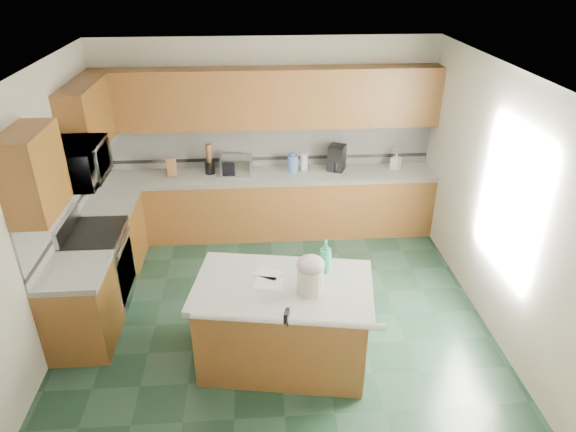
{
  "coord_description": "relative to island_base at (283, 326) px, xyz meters",
  "views": [
    {
      "loc": [
        -0.2,
        -4.55,
        3.7
      ],
      "look_at": [
        0.15,
        0.35,
        1.12
      ],
      "focal_mm": 32.0,
      "sensor_mm": 36.0,
      "label": 1
    }
  ],
  "objects": [
    {
      "name": "knife_block",
      "position": [
        -1.36,
        2.68,
        0.61
      ],
      "size": [
        0.17,
        0.2,
        0.26
      ],
      "primitive_type": "cube",
      "rotation": [
        -0.31,
        0.0,
        0.21
      ],
      "color": "#472814",
      "rests_on": "back_countertop"
    },
    {
      "name": "treat_jar_knob_end_l",
      "position": [
        0.2,
        -0.12,
        0.83
      ],
      "size": [
        0.04,
        0.04,
        0.04
      ],
      "primitive_type": "sphere",
      "color": "tan",
      "rests_on": "treat_jar_lid"
    },
    {
      "name": "left_counter_rear",
      "position": [
        -2.03,
        1.92,
        0.46
      ],
      "size": [
        0.64,
        0.82,
        0.06
      ],
      "primitive_type": "cube",
      "color": "white",
      "rests_on": "left_base_cab_rear"
    },
    {
      "name": "left_counter_front",
      "position": [
        -2.03,
        0.39,
        0.46
      ],
      "size": [
        0.64,
        0.72,
        0.06
      ],
      "primitive_type": "cube",
      "color": "white",
      "rests_on": "left_base_cab_front"
    },
    {
      "name": "range_oven_door",
      "position": [
        -1.74,
        1.13,
        -0.03
      ],
      "size": [
        0.02,
        0.68,
        0.55
      ],
      "primitive_type": "cube",
      "color": "black",
      "rests_on": "range_body"
    },
    {
      "name": "left_backsplash",
      "position": [
        -2.32,
        1.18,
        0.81
      ],
      "size": [
        0.02,
        2.3,
        0.63
      ],
      "primitive_type": "cube",
      "color": "silver",
      "rests_on": "wall_left"
    },
    {
      "name": "treat_jar",
      "position": [
        0.24,
        -0.12,
        0.61
      ],
      "size": [
        0.25,
        0.25,
        0.25
      ],
      "primitive_type": "cylinder",
      "rotation": [
        0.0,
        0.0,
        0.07
      ],
      "color": "beige",
      "rests_on": "island_top"
    },
    {
      "name": "utensil_bundle",
      "position": [
        -0.84,
        2.71,
        0.79
      ],
      "size": [
        0.08,
        0.08,
        0.25
      ],
      "primitive_type": "cylinder",
      "color": "#472814",
      "rests_on": "utensil_crock"
    },
    {
      "name": "paper_sheet_a",
      "position": [
        -0.13,
        0.03,
        0.49
      ],
      "size": [
        0.31,
        0.27,
        0.0
      ],
      "primitive_type": "cube",
      "rotation": [
        0.0,
        0.0,
        -0.26
      ],
      "color": "white",
      "rests_on": "island_top"
    },
    {
      "name": "clamp_handle",
      "position": [
        0.0,
        -0.54,
        0.48
      ],
      "size": [
        0.02,
        0.08,
        0.02
      ],
      "primitive_type": "cylinder",
      "rotation": [
        1.57,
        0.0,
        0.0
      ],
      "color": "black",
      "rests_on": "island_top"
    },
    {
      "name": "left_upper_cab_front",
      "position": [
        -2.17,
        0.39,
        1.51
      ],
      "size": [
        0.33,
        0.72,
        0.78
      ],
      "primitive_type": "cube",
      "color": "#4E2F0E",
      "rests_on": "wall_left"
    },
    {
      "name": "wall_back",
      "position": [
        -0.03,
        2.95,
        0.92
      ],
      "size": [
        4.6,
        0.04,
        2.7
      ],
      "primitive_type": "cube",
      "color": "silver",
      "rests_on": "ground"
    },
    {
      "name": "window_light_proxy",
      "position": [
        2.26,
        0.43,
        1.07
      ],
      "size": [
        0.02,
        1.4,
        1.1
      ],
      "primitive_type": "cube",
      "color": "white",
      "rests_on": "wall_right"
    },
    {
      "name": "wall_front",
      "position": [
        -0.03,
        -1.69,
        0.92
      ],
      "size": [
        4.6,
        0.04,
        2.7
      ],
      "primitive_type": "cube",
      "color": "silver",
      "rests_on": "ground"
    },
    {
      "name": "soap_bottle_back",
      "position": [
        1.76,
        2.68,
        0.62
      ],
      "size": [
        0.17,
        0.17,
        0.26
      ],
      "primitive_type": "imported",
      "rotation": [
        0.0,
        0.0,
        0.8
      ],
      "color": "white",
      "rests_on": "back_countertop"
    },
    {
      "name": "toaster_oven",
      "position": [
        -0.48,
        2.68,
        0.61
      ],
      "size": [
        0.44,
        0.33,
        0.24
      ],
      "primitive_type": "cube",
      "rotation": [
        0.0,
        0.0,
        -0.11
      ],
      "color": "#B7B7BC",
      "rests_on": "back_countertop"
    },
    {
      "name": "left_base_cab_rear",
      "position": [
        -2.03,
        1.92,
        0.0
      ],
      "size": [
        0.6,
        0.82,
        0.86
      ],
      "primitive_type": "cube",
      "color": "#4E2F0E",
      "rests_on": "ground"
    },
    {
      "name": "island_top",
      "position": [
        0.0,
        0.0,
        0.46
      ],
      "size": [
        1.8,
        1.25,
        0.06
      ],
      "primitive_type": "cube",
      "rotation": [
        0.0,
        0.0,
        -0.17
      ],
      "color": "white",
      "rests_on": "island_base"
    },
    {
      "name": "back_upper_cab",
      "position": [
        -0.03,
        2.77,
        1.51
      ],
      "size": [
        4.6,
        0.33,
        0.78
      ],
      "primitive_type": "cube",
      "color": "#4E2F0E",
      "rests_on": "wall_back"
    },
    {
      "name": "utensil_crock",
      "position": [
        -0.84,
        2.71,
        0.58
      ],
      "size": [
        0.14,
        0.14,
        0.17
      ],
      "primitive_type": "cylinder",
      "color": "black",
      "rests_on": "back_countertop"
    },
    {
      "name": "treat_jar_lid",
      "position": [
        0.24,
        -0.12,
        0.77
      ],
      "size": [
        0.26,
        0.26,
        0.16
      ],
      "primitive_type": "ellipsoid",
      "color": "beige",
      "rests_on": "treat_jar"
    },
    {
      "name": "range_body",
      "position": [
        -2.03,
        1.13,
        0.01
      ],
      "size": [
        0.6,
        0.76,
        0.88
      ],
      "primitive_type": "cube",
      "color": "#B7B7BC",
      "rests_on": "ground"
    },
    {
      "name": "soap_back_cap",
      "position": [
        1.76,
        2.68,
        0.76
      ],
      "size": [
        0.02,
        0.02,
        0.03
      ],
      "primitive_type": "cylinder",
      "color": "red",
      "rests_on": "soap_bottle_back"
    },
    {
      "name": "island_bullnose",
      "position": [
        0.0,
        -0.5,
        0.46
      ],
      "size": [
        1.65,
        0.33,
        0.06
      ],
      "primitive_type": "cylinder",
      "rotation": [
        0.0,
        1.57,
        -0.17
      ],
      "color": "white",
      "rests_on": "island_base"
    },
    {
      "name": "paper_towel_base",
      "position": [
        0.47,
        2.73,
        0.5
      ],
      "size": [
        0.16,
        0.16,
        0.01
      ],
      "primitive_type": "cylinder",
      "color": "#B7B7BC",
      "rests_on": "back_countertop"
    },
    {
      "name": "left_accent_band",
      "position": [
        -2.32,
        1.18,
        0.61
      ],
      "size": [
        0.01,
        2.3,
        0.05
      ],
      "primitive_type": "cube",
      "color": "black",
      "rests_on": "wall_left"
    },
    {
      "name": "range_handle",
      "position": [
        -1.71,
        1.13,
        0.35
      ],
      "size": [
        0.02,
        0.66,
        0.02
      ],
      "primitive_type": "cylinder",
      "rotation": [
        1.57,
        0.0,
        0.0
      ],
      "color": "#B7B7BC",
      "rests_on": "range_body"
    },
    {
      "name": "range_cooktop",
      "position": [
        -2.03,
        1.13,
        0.47
      ],
      "size": [
        0.62,
        0.78,
        0.04
      ],
      "primitive_type": "cube",
      "color": "black",
      "rests_on": "range_body"
    },
    {
      "name": "floor",
      "position": [
        -0.03,
        0.63,
        -0.43
      ],
      "size": [
        4.6,
        4.6,
        0.0
      ],
      "primitive_type": "plane",
      "color": "black",
      "rests_on": "ground"
    },
    {
      "name": "soap_bottle_island",
      "position": [
        0.42,
        0.2,
        0.66
      ],
      "size": [
        0.15,
        0.15,
        0.33
      ],
      "primitive_type": "imported",
      "rotation": [
        0.0,
        0.0,
        -0.15
      ],
      "color": "teal",
      "rests_on": "island_top"
    },
    {
      "name": "back_countertop",
      "position": [
        -0.03,
        2.63,
        0.46
      ],
      "size": [
        4.6,
        0.64,
        0.06
      ],
      "primitive_type": "cube",
      "color": "white",
      "rests_on": "back_base_cab"
    },
    {
      "name": "paper_sheet_b",
      "position": [
        -0.13,
        0.2,
        0.49
      ],
      "size": [
        0.3,
        0.28,
        0.0
      ],
      "primitive_type": "cube",
      "rotation": [
        0.0,
        0.0,
        -0.57
      ],
      "color": "white",
      "rests_on": "island_top"
    },
    {
      "name": "left_upper_cab_rear",
      "position": [
        -2.17,
        2.06,
        1.51
      ],
      "size": [
        0.33,
        1.09,
        0.78
      ],
      "primitive_type": "cube",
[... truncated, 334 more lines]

